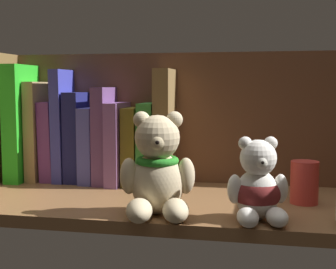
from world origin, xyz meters
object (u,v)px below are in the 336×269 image
Objects in this scene: book_5 at (94,144)px; book_6 at (107,135)px; book_8 at (135,145)px; teddy_bear_smaller at (258,188)px; book_3 at (66,125)px; book_10 at (166,127)px; book_9 at (150,143)px; pillar_candle at (304,182)px; book_0 at (27,122)px; book_2 at (54,141)px; book_7 at (121,142)px; book_1 at (41,131)px; book_4 at (79,137)px; teddy_bear_larger at (157,171)px.

book_6 is (2.97, 0.00, 2.06)cm from book_5.
teddy_bear_smaller is (24.83, -23.18, -2.84)cm from book_8.
book_3 and book_10 have the same top height.
book_9 is 31.62cm from pillar_candle.
book_0 is 7.09cm from book_2.
book_0 reaches higher than book_3.
book_0 is 21.05cm from book_7.
book_1 is at bearing 180.00° from book_7.
book_4 is 32.11cm from teddy_bear_larger.
book_1 is at bearing 180.00° from book_5.
book_1 is at bearing 180.00° from book_10.
book_10 is at bearing 0.00° from book_5.
book_7 is at bearing 118.99° from teddy_bear_larger.
book_1 is at bearing 180.00° from book_4.
book_3 is 1.00× the size of book_10.
book_6 is at bearing 0.00° from book_0.
book_5 is 2.14× the size of pillar_candle.
teddy_bear_larger reaches higher than book_8.
book_6 is 9.10cm from book_9.
teddy_bear_larger is (27.60, -23.28, -1.44)cm from book_2.
book_0 is at bearing 180.00° from book_9.
book_9 reaches higher than teddy_bear_larger.
book_1 is 20.66cm from book_8.
book_5 is 40.96cm from teddy_bear_smaller.
book_10 reaches higher than teddy_bear_smaller.
book_9 reaches higher than book_8.
book_6 is 1.19× the size of book_9.
book_7 is at bearing 0.00° from book_2.
book_9 is (26.80, 0.00, -3.83)cm from book_0.
book_7 is (11.99, 0.00, -3.29)cm from book_3.
book_1 reaches higher than book_8.
book_3 is 18.39cm from book_9.
teddy_bear_larger is at bearing -55.88° from book_6.
pillar_candle is at bearing 57.93° from teddy_bear_smaller.
book_10 is (30.09, 0.00, -0.51)cm from book_0.
book_10 is at bearing 0.00° from book_2.
book_10 is 3.21× the size of pillar_candle.
book_5 is (3.24, 0.00, -1.54)cm from book_4.
book_3 is 1.41× the size of book_9.
book_1 is at bearing 180.00° from book_8.
book_6 is at bearing 0.00° from book_1.
book_8 is at bearing 160.85° from pillar_candle.
book_9 reaches higher than book_5.
book_8 is (8.81, 0.00, 0.05)cm from book_5.
book_0 is 41.21cm from teddy_bear_larger.
book_2 is 8.88cm from book_5.
book_2 is at bearing 180.00° from book_9.
book_1 is 1.26× the size of book_9.
book_7 is at bearing 180.00° from book_8.
book_2 is 36.14cm from teddy_bear_larger.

